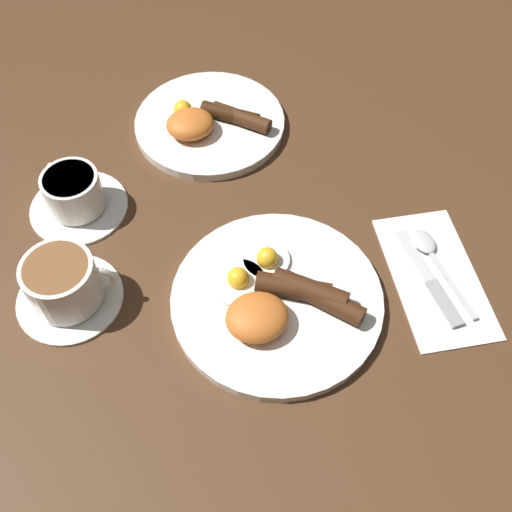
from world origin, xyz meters
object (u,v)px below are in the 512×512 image
object	(u,v)px
breakfast_plate_near	(277,299)
breakfast_plate_far	(208,122)
knife	(431,282)
spoon	(430,251)
teacup_near	(65,285)
teacup_far	(74,195)

from	to	relation	value
breakfast_plate_near	breakfast_plate_far	size ratio (longest dim) A/B	1.14
knife	spoon	size ratio (longest dim) A/B	1.05
breakfast_plate_near	knife	xyz separation A→B (m)	(0.21, -0.02, -0.01)
teacup_near	teacup_far	distance (m)	0.16
breakfast_plate_far	knife	size ratio (longest dim) A/B	1.50
breakfast_plate_near	breakfast_plate_far	bearing A→B (deg)	94.46
teacup_far	spoon	size ratio (longest dim) A/B	0.93
teacup_far	spoon	distance (m)	0.51
breakfast_plate_near	spoon	world-z (taller)	breakfast_plate_near
teacup_near	breakfast_plate_far	bearing A→B (deg)	49.70
teacup_near	knife	xyz separation A→B (m)	(0.48, -0.09, -0.03)
breakfast_plate_near	knife	bearing A→B (deg)	-4.59
teacup_far	knife	world-z (taller)	teacup_far
knife	teacup_far	bearing A→B (deg)	55.23
breakfast_plate_near	spoon	distance (m)	0.23
teacup_near	teacup_far	size ratio (longest dim) A/B	0.98
breakfast_plate_near	teacup_far	distance (m)	0.34
breakfast_plate_near	knife	distance (m)	0.21
breakfast_plate_near	teacup_far	xyz separation A→B (m)	(-0.25, 0.23, 0.01)
teacup_far	knife	xyz separation A→B (m)	(0.46, -0.24, -0.02)
teacup_near	knife	bearing A→B (deg)	-10.33
teacup_near	teacup_far	xyz separation A→B (m)	(0.02, 0.16, -0.01)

